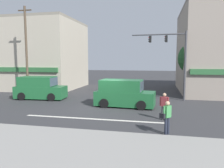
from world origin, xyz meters
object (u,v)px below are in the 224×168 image
street_tree (196,59)px  van_waiting_far (124,94)px  utility_pole_near_left (26,51)px  traffic_light_mast (174,54)px  pedestrian_foreground_with_bag (167,116)px  sedan_crossing_leftbound (132,88)px  pedestrian_mid_crossing (164,105)px  van_approaching_near (40,88)px

street_tree → van_waiting_far: 10.09m
utility_pole_near_left → traffic_light_mast: utility_pole_near_left is taller
utility_pole_near_left → traffic_light_mast: size_ratio=1.42×
van_waiting_far → pedestrian_foreground_with_bag: 6.76m
sedan_crossing_leftbound → pedestrian_foreground_with_bag: pedestrian_foreground_with_bag is taller
street_tree → pedestrian_mid_crossing: size_ratio=3.36×
street_tree → utility_pole_near_left: bearing=-164.5°
street_tree → utility_pole_near_left: size_ratio=0.64×
street_tree → pedestrian_mid_crossing: bearing=-107.5°
van_waiting_far → pedestrian_mid_crossing: van_waiting_far is taller
sedan_crossing_leftbound → pedestrian_mid_crossing: 10.10m
pedestrian_mid_crossing → utility_pole_near_left: bearing=155.2°
utility_pole_near_left → van_approaching_near: 4.17m
utility_pole_near_left → van_approaching_near: (1.90, -1.02, -3.56)m
van_approaching_near → pedestrian_foreground_with_bag: van_approaching_near is taller
street_tree → van_waiting_far: (-6.38, -7.30, -2.80)m
utility_pole_near_left → pedestrian_mid_crossing: 14.94m
utility_pole_near_left → pedestrian_foreground_with_bag: size_ratio=5.29×
traffic_light_mast → van_waiting_far: 6.29m
traffic_light_mast → van_approaching_near: traffic_light_mast is taller
street_tree → traffic_light_mast: bearing=-123.8°
street_tree → traffic_light_mast: 4.35m
sedan_crossing_leftbound → street_tree: bearing=9.4°
sedan_crossing_leftbound → utility_pole_near_left: bearing=-160.7°
sedan_crossing_leftbound → van_approaching_near: van_approaching_near is taller
van_waiting_far → van_approaching_near: 8.42m
van_waiting_far → van_approaching_near: (-8.24, 1.70, 0.00)m
traffic_light_mast → pedestrian_mid_crossing: 7.84m
utility_pole_near_left → pedestrian_mid_crossing: utility_pole_near_left is taller
sedan_crossing_leftbound → van_waiting_far: 6.24m
traffic_light_mast → sedan_crossing_leftbound: traffic_light_mast is taller
sedan_crossing_leftbound → pedestrian_foreground_with_bag: size_ratio=2.51×
van_approaching_near → street_tree: bearing=21.0°
sedan_crossing_leftbound → pedestrian_foreground_with_bag: 12.66m
utility_pole_near_left → sedan_crossing_leftbound: bearing=19.3°
sedan_crossing_leftbound → traffic_light_mast: bearing=-31.7°
van_waiting_far → utility_pole_near_left: bearing=165.0°
pedestrian_mid_crossing → van_approaching_near: bearing=155.7°
street_tree → utility_pole_near_left: utility_pole_near_left is taller
sedan_crossing_leftbound → van_approaching_near: bearing=-150.9°
street_tree → utility_pole_near_left: (-16.52, -4.59, 0.76)m
sedan_crossing_leftbound → van_waiting_far: (0.12, -6.23, 0.29)m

